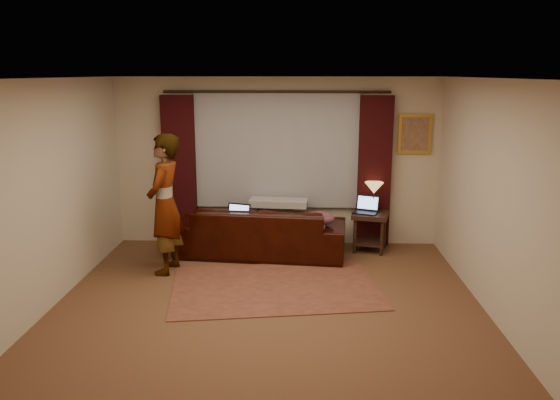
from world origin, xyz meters
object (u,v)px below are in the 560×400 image
object	(u,v)px
sofa	(261,222)
laptop_sofa	(235,215)
person	(165,204)
tiffany_lamp	(374,197)
end_table	(370,232)
laptop_table	(365,205)

from	to	relation	value
sofa	laptop_sofa	xyz separation A→B (m)	(-0.37, -0.09, 0.13)
sofa	person	world-z (taller)	person
tiffany_lamp	person	xyz separation A→B (m)	(-2.92, -1.08, 0.12)
end_table	tiffany_lamp	size ratio (longest dim) A/B	1.32
laptop_sofa	end_table	xyz separation A→B (m)	(2.02, 0.32, -0.33)
sofa	laptop_sofa	world-z (taller)	sofa
laptop_sofa	laptop_table	distance (m)	1.95
laptop_sofa	laptop_table	bearing A→B (deg)	26.87
laptop_table	person	distance (m)	2.96
laptop_sofa	laptop_table	world-z (taller)	laptop_table
sofa	laptop_sofa	distance (m)	0.40
sofa	laptop_sofa	size ratio (longest dim) A/B	6.39
end_table	person	world-z (taller)	person
end_table	person	bearing A→B (deg)	-160.64
tiffany_lamp	person	size ratio (longest dim) A/B	0.24
end_table	laptop_table	xyz separation A→B (m)	(-0.09, -0.04, 0.43)
laptop_sofa	laptop_table	xyz separation A→B (m)	(1.93, 0.28, 0.09)
end_table	tiffany_lamp	distance (m)	0.53
laptop_table	end_table	bearing A→B (deg)	44.57
end_table	laptop_table	world-z (taller)	laptop_table
sofa	person	xyz separation A→B (m)	(-1.23, -0.78, 0.44)
tiffany_lamp	laptop_table	bearing A→B (deg)	-141.87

